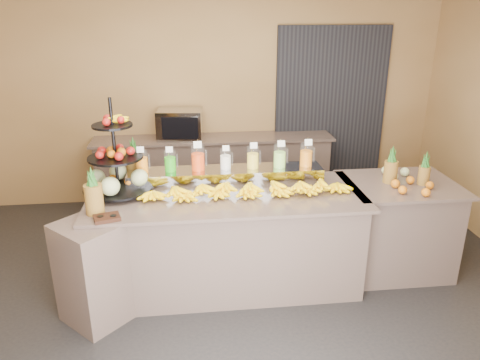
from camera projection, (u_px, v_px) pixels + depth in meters
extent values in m
plane|color=black|center=(231.00, 300.00, 4.30)|extent=(6.00, 6.00, 0.00)
cube|color=olive|center=(212.00, 97.00, 6.13)|extent=(6.00, 0.02, 2.80)
cube|color=black|center=(330.00, 110.00, 6.33)|extent=(1.50, 0.06, 2.20)
cube|color=gray|center=(227.00, 242.00, 4.41)|extent=(2.40, 0.90, 0.90)
cube|color=gray|center=(227.00, 196.00, 4.25)|extent=(2.50, 1.00, 0.03)
cube|color=gray|center=(95.00, 272.00, 3.92)|extent=(0.71, 0.71, 0.90)
cube|color=gray|center=(395.00, 228.00, 4.69)|extent=(1.00, 0.80, 0.90)
cube|color=gray|center=(401.00, 184.00, 4.52)|extent=(1.08, 0.88, 0.03)
cube|color=gray|center=(214.00, 172.00, 6.23)|extent=(3.00, 0.50, 0.90)
cube|color=gray|center=(214.00, 138.00, 6.06)|extent=(3.10, 0.55, 0.03)
cube|color=gray|center=(226.00, 176.00, 4.48)|extent=(1.85, 0.30, 0.15)
cylinder|color=silver|center=(142.00, 162.00, 4.33)|extent=(0.11, 0.11, 0.21)
cylinder|color=orange|center=(142.00, 165.00, 4.34)|extent=(0.11, 0.11, 0.14)
cylinder|color=gray|center=(140.00, 157.00, 4.32)|extent=(0.01, 0.01, 0.24)
cube|color=white|center=(140.00, 150.00, 4.24)|extent=(0.07, 0.02, 0.06)
cylinder|color=silver|center=(170.00, 161.00, 4.36)|extent=(0.11, 0.11, 0.20)
cylinder|color=#1CA00D|center=(170.00, 164.00, 4.37)|extent=(0.10, 0.10, 0.14)
cylinder|color=gray|center=(168.00, 156.00, 4.35)|extent=(0.01, 0.01, 0.24)
cube|color=white|center=(169.00, 150.00, 4.27)|extent=(0.06, 0.02, 0.05)
cylinder|color=silver|center=(198.00, 158.00, 4.38)|extent=(0.13, 0.13, 0.23)
cylinder|color=#E73C08|center=(198.00, 162.00, 4.40)|extent=(0.12, 0.12, 0.16)
cylinder|color=gray|center=(196.00, 152.00, 4.37)|extent=(0.01, 0.01, 0.28)
cube|color=white|center=(198.00, 145.00, 4.28)|extent=(0.07, 0.02, 0.06)
cylinder|color=silver|center=(226.00, 159.00, 4.42)|extent=(0.11, 0.11, 0.19)
cylinder|color=silver|center=(226.00, 162.00, 4.43)|extent=(0.10, 0.10, 0.13)
cylinder|color=gray|center=(224.00, 155.00, 4.41)|extent=(0.01, 0.01, 0.23)
cube|color=white|center=(226.00, 148.00, 4.33)|extent=(0.06, 0.02, 0.05)
cylinder|color=silver|center=(253.00, 157.00, 4.44)|extent=(0.11, 0.11, 0.21)
cylinder|color=yellow|center=(253.00, 161.00, 4.46)|extent=(0.11, 0.11, 0.14)
cylinder|color=gray|center=(251.00, 152.00, 4.43)|extent=(0.01, 0.01, 0.25)
cube|color=white|center=(254.00, 145.00, 4.35)|extent=(0.07, 0.02, 0.06)
cylinder|color=silver|center=(280.00, 156.00, 4.47)|extent=(0.12, 0.12, 0.22)
cylinder|color=#94DD57|center=(280.00, 159.00, 4.48)|extent=(0.11, 0.11, 0.15)
cylinder|color=gray|center=(278.00, 151.00, 4.46)|extent=(0.01, 0.01, 0.26)
cube|color=white|center=(281.00, 144.00, 4.37)|extent=(0.07, 0.02, 0.06)
cylinder|color=silver|center=(306.00, 155.00, 4.50)|extent=(0.12, 0.12, 0.22)
cylinder|color=orange|center=(306.00, 158.00, 4.51)|extent=(0.11, 0.11, 0.15)
cylinder|color=gray|center=(305.00, 150.00, 4.49)|extent=(0.01, 0.01, 0.26)
cube|color=white|center=(308.00, 142.00, 4.39)|extent=(0.07, 0.02, 0.06)
ellipsoid|color=yellow|center=(154.00, 194.00, 4.14)|extent=(0.23, 0.18, 0.10)
ellipsoid|color=yellow|center=(186.00, 192.00, 4.17)|extent=(0.23, 0.18, 0.10)
ellipsoid|color=yellow|center=(218.00, 191.00, 4.20)|extent=(0.23, 0.18, 0.10)
ellipsoid|color=yellow|center=(249.00, 189.00, 4.23)|extent=(0.23, 0.18, 0.10)
ellipsoid|color=yellow|center=(280.00, 188.00, 4.26)|extent=(0.23, 0.18, 0.10)
ellipsoid|color=yellow|center=(310.00, 187.00, 4.29)|extent=(0.23, 0.18, 0.10)
ellipsoid|color=yellow|center=(340.00, 186.00, 4.32)|extent=(0.23, 0.18, 0.10)
ellipsoid|color=yellow|center=(173.00, 186.00, 4.14)|extent=(0.19, 0.16, 0.09)
ellipsoid|color=yellow|center=(199.00, 185.00, 4.16)|extent=(0.19, 0.16, 0.09)
ellipsoid|color=yellow|center=(224.00, 183.00, 4.18)|extent=(0.19, 0.16, 0.09)
ellipsoid|color=yellow|center=(249.00, 182.00, 4.21)|extent=(0.19, 0.16, 0.09)
ellipsoid|color=yellow|center=(274.00, 181.00, 4.23)|extent=(0.19, 0.16, 0.09)
ellipsoid|color=yellow|center=(298.00, 180.00, 4.26)|extent=(0.19, 0.16, 0.09)
ellipsoid|color=yellow|center=(323.00, 179.00, 4.28)|extent=(0.19, 0.16, 0.09)
cylinder|color=black|center=(114.00, 147.00, 4.13)|extent=(0.04, 0.04, 0.88)
cylinder|color=black|center=(118.00, 188.00, 4.27)|extent=(0.74, 0.74, 0.02)
cylinder|color=black|center=(115.00, 157.00, 4.16)|extent=(0.58, 0.58, 0.02)
cylinder|color=black|center=(112.00, 125.00, 4.06)|extent=(0.42, 0.42, 0.02)
sphere|color=beige|center=(139.00, 178.00, 4.26)|extent=(0.17, 0.17, 0.17)
sphere|color=maroon|center=(131.00, 152.00, 4.16)|extent=(0.08, 0.08, 0.08)
sphere|color=orange|center=(107.00, 183.00, 4.24)|extent=(0.09, 0.09, 0.09)
cube|color=black|center=(107.00, 218.00, 3.75)|extent=(0.24, 0.20, 0.03)
cylinder|color=brown|center=(94.00, 199.00, 3.82)|extent=(0.15, 0.15, 0.25)
cone|color=#1A4617|center=(91.00, 176.00, 3.75)|extent=(0.07, 0.07, 0.16)
cylinder|color=brown|center=(135.00, 167.00, 4.50)|extent=(0.16, 0.16, 0.29)
cone|color=#1A4617|center=(133.00, 145.00, 4.42)|extent=(0.08, 0.08, 0.16)
cylinder|color=brown|center=(390.00, 172.00, 4.50)|extent=(0.12, 0.12, 0.21)
cylinder|color=brown|center=(424.00, 176.00, 4.46)|extent=(0.11, 0.11, 0.18)
ellipsoid|color=orange|center=(413.00, 186.00, 4.33)|extent=(0.32, 0.21, 0.08)
cube|color=gray|center=(180.00, 124.00, 5.94)|extent=(0.60, 0.45, 0.37)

